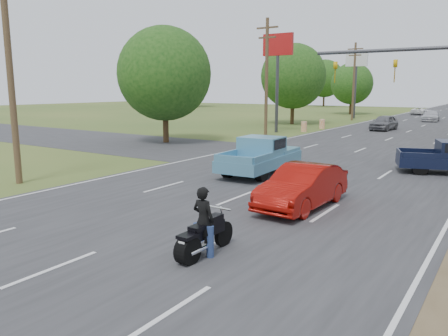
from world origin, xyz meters
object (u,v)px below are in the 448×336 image
Objects in this scene: rider at (203,224)px; distant_car_white at (420,111)px; blue_pickup at (262,155)px; red_convertible at (302,187)px; distant_car_silver at (431,116)px; distant_car_grey at (384,123)px; motorcycle at (202,238)px.

rider is 0.39× the size of distant_car_white.
rider is at bearing 97.68° from distant_car_white.
blue_pickup is (-4.08, 10.40, 0.08)m from rider.
distant_car_silver is (-3.13, 47.68, -0.05)m from red_convertible.
rider is 0.37× the size of distant_car_grey.
blue_pickup is at bearing -83.86° from distant_car_grey.
motorcycle is at bearing 90.00° from rider.
rider is at bearing 90.00° from motorcycle.
distant_car_grey is (-0.75, 26.85, -0.16)m from blue_pickup.
distant_car_grey reaches higher than distant_car_white.
distant_car_silver is at bearing 96.17° from red_convertible.
distant_car_silver is 14.78m from distant_car_white.
motorcycle is at bearing -78.08° from distant_car_grey.
motorcycle is 0.45× the size of distant_car_silver.
distant_car_grey is (-4.83, 37.24, -0.08)m from rider.
distant_car_grey is at bearing 95.60° from distant_car_white.
blue_pickup is at bearing 94.65° from distant_car_white.
red_convertible is 47.78m from distant_car_silver.
rider reaches higher than distant_car_white.
motorcycle is at bearing -89.55° from red_convertible.
distant_car_grey is at bearing 98.64° from motorcycle.
red_convertible is 5.61m from rider.
red_convertible reaches higher than motorcycle.
motorcycle is 1.29× the size of rider.
motorcycle is 0.36m from rider.
blue_pickup is 1.29× the size of distant_car_white.
red_convertible reaches higher than distant_car_white.
red_convertible is 2.09× the size of motorcycle.
rider is 0.30× the size of blue_pickup.
rider reaches higher than motorcycle.
rider is 53.37m from distant_car_silver.
distant_car_silver is (-2.94, 53.34, 0.21)m from motorcycle.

